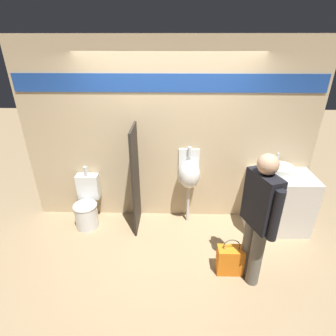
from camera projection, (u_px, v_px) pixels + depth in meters
ground_plane at (168, 236)px, 3.89m from camera, size 16.00×16.00×0.00m
display_wall at (169, 136)px, 3.83m from camera, size 4.28×0.07×2.70m
sink_counter at (278, 202)px, 3.90m from camera, size 0.90×0.59×0.89m
sink_basin at (279, 170)px, 3.73m from camera, size 0.38×0.38×0.27m
cell_phone at (267, 179)px, 3.61m from camera, size 0.07×0.14×0.01m
divider_near_counter at (136, 180)px, 3.80m from camera, size 0.03×0.57×1.59m
urinal_near_counter at (189, 174)px, 3.89m from camera, size 0.33×0.33×1.23m
toilet at (87, 206)px, 4.04m from camera, size 0.36×0.52×0.91m
person_in_vest at (258, 216)px, 2.84m from camera, size 0.31×0.54×1.63m
shopping_bag at (230, 260)px, 3.22m from camera, size 0.32×0.17×0.51m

